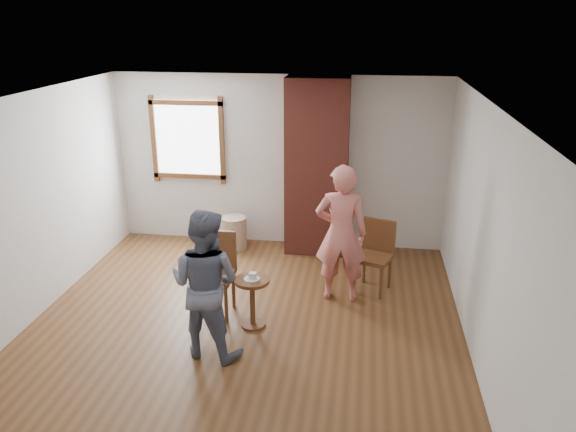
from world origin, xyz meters
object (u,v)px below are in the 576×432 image
object	(u,v)px
dining_chair_right	(375,252)
dining_chair_left	(215,269)
side_table	(252,295)
man	(205,284)
person_pink	(341,234)
stoneware_crock	(234,233)

from	to	relation	value
dining_chair_right	dining_chair_left	bearing A→B (deg)	-135.98
side_table	man	world-z (taller)	man
dining_chair_left	person_pink	xyz separation A→B (m)	(1.46, 0.53, 0.32)
dining_chair_left	man	world-z (taller)	man
person_pink	man	bearing A→B (deg)	45.77
stoneware_crock	person_pink	bearing A→B (deg)	-39.65
dining_chair_right	person_pink	size ratio (longest dim) A/B	0.53
stoneware_crock	person_pink	world-z (taller)	person_pink
dining_chair_left	person_pink	size ratio (longest dim) A/B	0.57
dining_chair_right	person_pink	bearing A→B (deg)	-122.61
dining_chair_left	dining_chair_right	size ratio (longest dim) A/B	1.07
stoneware_crock	man	bearing A→B (deg)	-82.41
man	person_pink	bearing A→B (deg)	-120.48
dining_chair_left	dining_chair_right	bearing A→B (deg)	24.34
stoneware_crock	man	world-z (taller)	man
man	stoneware_crock	bearing A→B (deg)	-69.68
side_table	stoneware_crock	bearing A→B (deg)	108.39
dining_chair_left	man	size ratio (longest dim) A/B	0.62
dining_chair_left	man	distance (m)	0.92
dining_chair_right	side_table	distance (m)	1.81
side_table	man	bearing A→B (deg)	-122.11
man	person_pink	size ratio (longest dim) A/B	0.92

